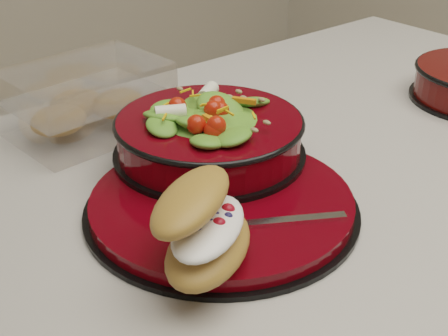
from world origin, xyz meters
TOP-DOWN VIEW (x-y plane):
  - dinner_plate at (-0.16, -0.04)m, footprint 0.31×0.31m
  - salad_bowl at (-0.11, 0.04)m, footprint 0.24×0.24m
  - croissant at (-0.25, -0.12)m, footprint 0.15×0.14m
  - fork at (-0.16, -0.12)m, footprint 0.14×0.09m
  - pastry_box at (-0.17, 0.24)m, footprint 0.21×0.16m

SIDE VIEW (x-z plane):
  - dinner_plate at x=-0.16m, z-range 0.90..0.92m
  - fork at x=-0.16m, z-range 0.92..0.92m
  - pastry_box at x=-0.17m, z-range 0.90..0.99m
  - salad_bowl at x=-0.11m, z-range 0.91..1.01m
  - croissant at x=-0.25m, z-range 0.92..1.00m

